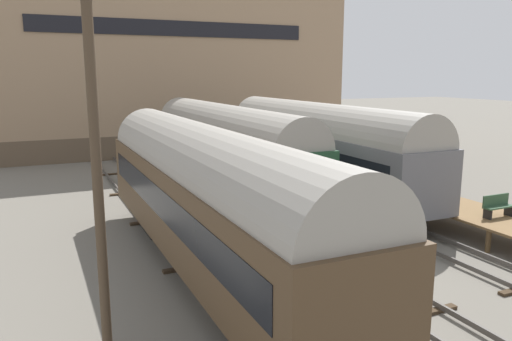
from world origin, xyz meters
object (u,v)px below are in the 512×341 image
at_px(train_car_grey, 318,145).
at_px(person_worker, 408,323).
at_px(bench, 497,205).
at_px(train_car_green, 225,145).
at_px(train_car_brown, 205,192).
at_px(utility_pole, 96,153).

distance_m(train_car_grey, person_worker, 16.18).
height_order(train_car_grey, person_worker, train_car_grey).
bearing_deg(bench, train_car_green, 123.24).
relative_size(train_car_grey, train_car_green, 0.96).
height_order(train_car_green, person_worker, train_car_green).
distance_m(bench, person_worker, 10.98).
distance_m(train_car_brown, train_car_grey, 11.92).
distance_m(train_car_green, person_worker, 17.17).
bearing_deg(bench, person_worker, -149.28).
relative_size(train_car_brown, utility_pole, 1.81).
xyz_separation_m(train_car_brown, utility_pole, (-3.72, -3.42, 2.04)).
bearing_deg(utility_pole, person_worker, -29.21).
bearing_deg(utility_pole, bench, 7.73).
bearing_deg(person_worker, train_car_green, 83.28).
relative_size(train_car_brown, train_car_grey, 1.02).
xyz_separation_m(train_car_grey, bench, (2.93, -9.10, -1.47)).
xyz_separation_m(train_car_brown, bench, (11.94, -1.30, -1.43)).
bearing_deg(train_car_grey, utility_pole, -138.58).
height_order(train_car_grey, train_car_green, train_car_grey).
height_order(train_car_grey, bench, train_car_grey).
distance_m(train_car_brown, person_worker, 7.56).
xyz_separation_m(person_worker, utility_pole, (-6.22, 3.48, 3.86)).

